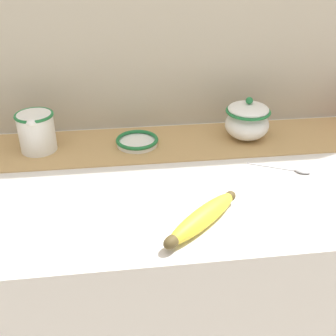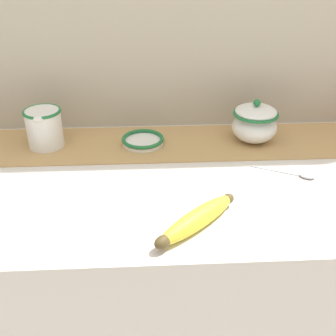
# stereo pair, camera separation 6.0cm
# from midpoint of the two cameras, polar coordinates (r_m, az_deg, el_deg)

# --- Properties ---
(countertop) EXTENTS (1.43, 0.60, 0.86)m
(countertop) POSITION_cam_midpoint_polar(r_m,az_deg,el_deg) (1.29, 2.93, -17.80)
(countertop) COLOR silver
(countertop) RESTS_ON ground_plane
(back_wall) EXTENTS (2.23, 0.04, 2.40)m
(back_wall) POSITION_cam_midpoint_polar(r_m,az_deg,el_deg) (1.20, 2.34, 20.96)
(back_wall) COLOR #B7AD99
(back_wall) RESTS_ON ground_plane
(table_runner) EXTENTS (1.32, 0.22, 0.00)m
(table_runner) POSITION_cam_midpoint_polar(r_m,az_deg,el_deg) (1.17, 2.61, 3.40)
(table_runner) COLOR tan
(table_runner) RESTS_ON countertop
(cream_pitcher) EXTENTS (0.10, 0.12, 0.11)m
(cream_pitcher) POSITION_cam_midpoint_polar(r_m,az_deg,el_deg) (1.17, -15.01, 5.43)
(cream_pitcher) COLOR white
(cream_pitcher) RESTS_ON countertop
(sugar_bowl) EXTENTS (0.12, 0.12, 0.12)m
(sugar_bowl) POSITION_cam_midpoint_polar(r_m,az_deg,el_deg) (1.19, 13.10, 5.97)
(sugar_bowl) COLOR white
(sugar_bowl) RESTS_ON countertop
(small_dish) EXTENTS (0.12, 0.12, 0.02)m
(small_dish) POSITION_cam_midpoint_polar(r_m,az_deg,el_deg) (1.16, -1.94, 3.73)
(small_dish) COLOR white
(small_dish) RESTS_ON countertop
(banana) EXTENTS (0.19, 0.18, 0.04)m
(banana) POSITION_cam_midpoint_polar(r_m,az_deg,el_deg) (0.85, 6.00, -6.96)
(banana) COLOR yellow
(banana) RESTS_ON countertop
(spoon) EXTENTS (0.15, 0.08, 0.01)m
(spoon) POSITION_cam_midpoint_polar(r_m,az_deg,el_deg) (1.07, 19.39, -0.94)
(spoon) COLOR #B7B7BC
(spoon) RESTS_ON countertop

